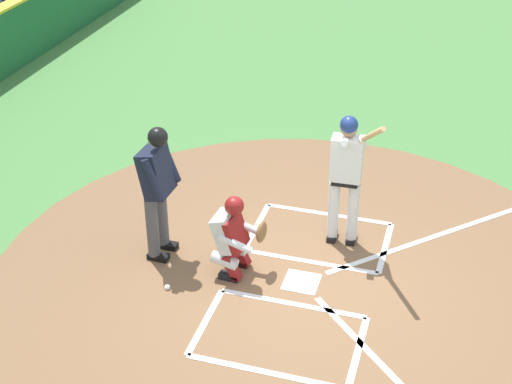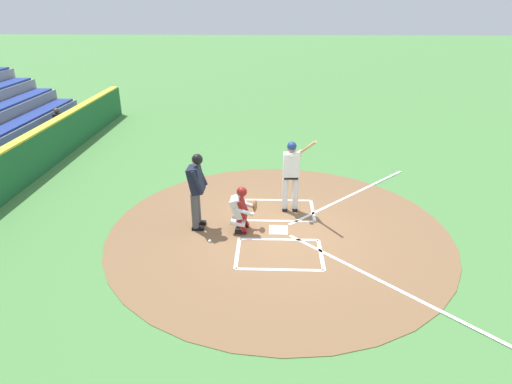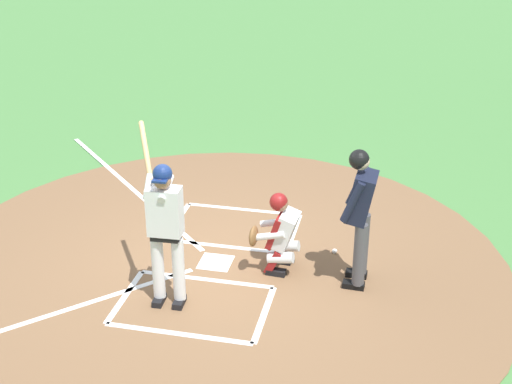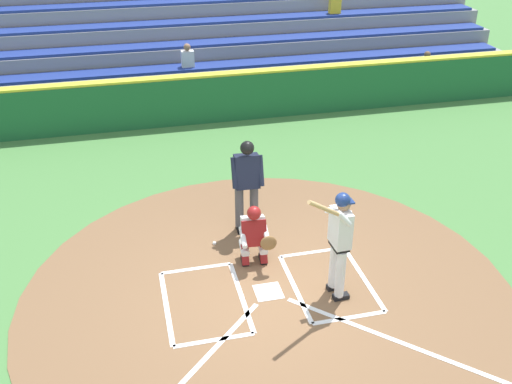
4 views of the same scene
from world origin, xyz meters
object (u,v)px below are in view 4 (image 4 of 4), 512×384
Objects in this scene: batter at (339,238)px; plate_umpire at (247,180)px; baseball at (214,243)px; catcher at (255,234)px.

batter is 2.42m from plate_umpire.
catcher is at bearing 130.80° from baseball.
baseball is at bearing 27.04° from plate_umpire.
baseball is (1.64, -1.87, -1.06)m from batter.
plate_umpire is at bearing -95.68° from catcher.
batter is 2.71m from baseball.
batter is 1.67m from catcher.
batter is 1.88× the size of catcher.
catcher is 15.27× the size of baseball.
plate_umpire is 25.20× the size of baseball.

